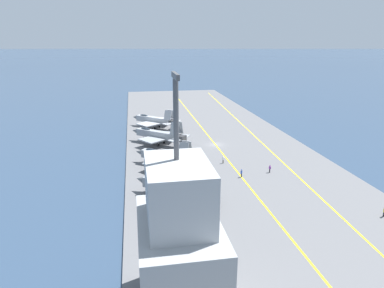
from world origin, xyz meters
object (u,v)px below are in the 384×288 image
at_px(parked_jet_fourth, 155,120).
at_px(crew_yellow_vest, 384,211).
at_px(parked_jet_third, 158,135).
at_px(crew_blue_vest, 241,173).
at_px(island_tower, 179,254).
at_px(crew_purple_vest, 270,168).
at_px(parked_jet_nearest, 174,187).
at_px(parked_jet_second, 165,156).
at_px(crew_white_vest, 223,159).

bearing_deg(parked_jet_fourth, crew_yellow_vest, -153.11).
bearing_deg(parked_jet_third, crew_blue_vest, -150.03).
bearing_deg(parked_jet_fourth, island_tower, 178.03).
bearing_deg(crew_purple_vest, crew_yellow_vest, -153.04).
bearing_deg(parked_jet_nearest, parked_jet_second, -0.49).
bearing_deg(crew_yellow_vest, parked_jet_second, 48.43).
relative_size(parked_jet_second, crew_white_vest, 8.43).
relative_size(parked_jet_nearest, crew_white_vest, 8.67).
height_order(crew_yellow_vest, crew_white_vest, crew_yellow_vest).
distance_m(parked_jet_nearest, parked_jet_third, 33.95).
xyz_separation_m(parked_jet_third, crew_purple_vest, (-24.71, -21.91, -1.82)).
relative_size(parked_jet_second, crew_blue_vest, 8.38).
height_order(crew_purple_vest, island_tower, island_tower).
height_order(parked_jet_fourth, island_tower, island_tower).
xyz_separation_m(crew_blue_vest, crew_white_vest, (8.70, 1.61, -0.01)).
bearing_deg(parked_jet_third, island_tower, 177.62).
distance_m(parked_jet_second, crew_purple_vest, 23.02).
height_order(crew_white_vest, island_tower, island_tower).
distance_m(crew_yellow_vest, crew_white_vest, 34.35).
xyz_separation_m(parked_jet_second, crew_purple_vest, (-7.58, -21.69, -1.43)).
bearing_deg(parked_jet_third, parked_jet_second, -179.26).
xyz_separation_m(parked_jet_fourth, crew_white_vest, (-35.67, -13.30, -1.68)).
bearing_deg(crew_blue_vest, parked_jet_second, 58.68).
xyz_separation_m(parked_jet_third, crew_yellow_vest, (-45.95, -32.72, -1.78)).
bearing_deg(parked_jet_second, crew_purple_vest, -109.26).
xyz_separation_m(parked_jet_nearest, crew_purple_vest, (9.23, -21.83, -1.40)).
distance_m(parked_jet_third, island_tower, 60.69).
height_order(parked_jet_nearest, parked_jet_fourth, parked_jet_fourth).
bearing_deg(crew_yellow_vest, crew_white_vest, 34.04).
height_order(parked_jet_fourth, crew_yellow_vest, parked_jet_fourth).
bearing_deg(island_tower, parked_jet_fourth, -1.97).
bearing_deg(parked_jet_nearest, parked_jet_third, 0.13).
height_order(parked_jet_nearest, crew_blue_vest, parked_jet_nearest).
bearing_deg(parked_jet_third, crew_white_vest, -142.36).
bearing_deg(crew_yellow_vest, crew_blue_vest, 41.70).
height_order(parked_jet_second, parked_jet_third, parked_jet_third).
relative_size(parked_jet_third, crew_white_vest, 9.24).
bearing_deg(parked_jet_fourth, crew_white_vest, -159.55).
xyz_separation_m(parked_jet_fourth, crew_yellow_vest, (-64.13, -32.53, -1.66)).
distance_m(parked_jet_nearest, crew_blue_vest, 16.96).
bearing_deg(island_tower, crew_yellow_vest, -67.60).
distance_m(parked_jet_fourth, crew_purple_vest, 48.11).
xyz_separation_m(parked_jet_fourth, crew_blue_vest, (-44.37, -14.92, -1.67)).
bearing_deg(crew_purple_vest, crew_white_vest, 49.39).
distance_m(parked_jet_second, crew_white_vest, 13.35).
distance_m(parked_jet_second, parked_jet_third, 17.14).
height_order(crew_white_vest, crew_purple_vest, crew_white_vest).
bearing_deg(parked_jet_second, parked_jet_fourth, 0.06).
bearing_deg(parked_jet_nearest, crew_white_vest, -39.19).
height_order(parked_jet_third, crew_purple_vest, parked_jet_third).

